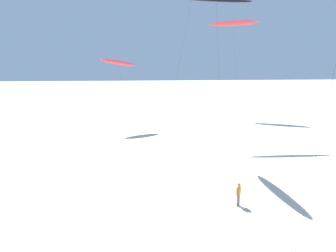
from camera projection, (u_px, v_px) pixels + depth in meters
flying_kite_0 at (233, 23)px, 52.82m from camera, size 7.86×7.02×15.83m
flying_kite_1 at (216, 0)px, 38.25m from camera, size 8.86×9.61×17.08m
flying_kite_8 at (118, 63)px, 43.92m from camera, size 5.11×4.77×9.87m
person_near_left at (239, 193)px, 21.22m from camera, size 0.37×0.40×1.61m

